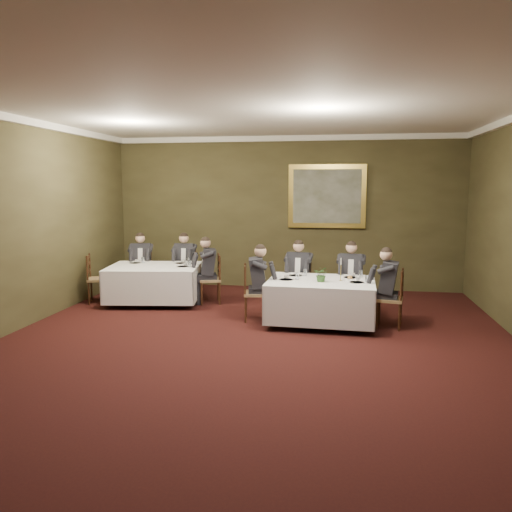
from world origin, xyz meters
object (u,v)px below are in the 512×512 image
(diner_main_endleft, at_px, (256,292))
(diner_sec_endright, at_px, (210,278))
(diner_sec_backright, at_px, (185,271))
(chair_sec_endright, at_px, (211,289))
(table_second, at_px, (154,281))
(diner_main_backright, at_px, (351,285))
(chair_sec_backleft, at_px, (142,280))
(diner_sec_backleft, at_px, (142,270))
(chair_sec_backright, at_px, (186,281))
(centerpiece, at_px, (322,274))
(chair_main_backright, at_px, (350,297))
(chair_sec_endleft, at_px, (99,289))
(chair_main_endright, at_px, (390,311))
(painting, at_px, (327,196))
(table_main, at_px, (321,298))
(diner_main_backleft, at_px, (299,283))
(candlestick, at_px, (341,272))
(chair_main_backleft, at_px, (299,295))
(chair_main_endleft, at_px, (255,304))
(diner_main_endright, at_px, (390,298))

(diner_main_endleft, relative_size, diner_sec_endright, 1.00)
(diner_sec_backright, height_order, chair_sec_endright, diner_sec_backright)
(table_second, relative_size, diner_main_backright, 1.48)
(chair_sec_backleft, distance_m, diner_sec_backleft, 0.23)
(chair_sec_backright, xyz_separation_m, centerpiece, (3.07, -2.14, 0.62))
(diner_sec_backright, bearing_deg, chair_sec_endright, 131.06)
(chair_main_backright, relative_size, chair_sec_endleft, 1.00)
(chair_main_endright, height_order, diner_sec_backright, diner_sec_backright)
(chair_sec_endright, xyz_separation_m, painting, (2.27, 1.79, 1.86))
(chair_sec_backleft, distance_m, centerpiece, 4.55)
(table_main, relative_size, table_second, 0.94)
(diner_main_backleft, relative_size, chair_main_backright, 1.35)
(centerpiece, height_order, painting, painting)
(candlestick, bearing_deg, chair_main_endright, -4.41)
(table_main, distance_m, chair_sec_backleft, 4.45)
(chair_sec_backleft, bearing_deg, diner_sec_backleft, 90.00)
(diner_sec_backleft, xyz_separation_m, diner_sec_endright, (1.74, -0.68, 0.00))
(diner_main_backleft, height_order, diner_sec_endright, same)
(chair_main_backleft, height_order, centerpiece, centerpiece)
(chair_main_endright, relative_size, painting, 0.57)
(chair_sec_endleft, xyz_separation_m, centerpiece, (4.56, -0.98, 0.62))
(chair_main_backright, bearing_deg, chair_main_backleft, 2.64)
(diner_main_backleft, relative_size, diner_sec_endright, 1.00)
(chair_main_backleft, xyz_separation_m, chair_sec_endright, (-1.82, 0.22, 0.00))
(table_second, bearing_deg, candlestick, -14.94)
(chair_sec_backleft, bearing_deg, diner_main_backleft, 151.17)
(chair_main_endleft, relative_size, chair_sec_endright, 1.00)
(diner_main_backright, distance_m, diner_sec_backleft, 4.65)
(diner_sec_backright, xyz_separation_m, candlestick, (3.39, -1.98, 0.40))
(chair_main_backright, bearing_deg, diner_sec_endright, -0.39)
(table_second, height_order, diner_main_endright, diner_main_endright)
(chair_main_backright, xyz_separation_m, diner_main_endleft, (-1.68, -0.88, 0.23))
(diner_main_endleft, bearing_deg, diner_sec_endright, -144.92)
(diner_main_backright, relative_size, candlestick, 3.28)
(chair_main_backleft, xyz_separation_m, diner_main_endright, (1.60, -1.00, 0.23))
(diner_sec_backleft, relative_size, candlestick, 3.28)
(diner_main_backright, xyz_separation_m, diner_sec_endright, (-2.81, 0.27, 0.00))
(painting, bearing_deg, chair_main_endright, -68.94)
(table_main, xyz_separation_m, chair_sec_endright, (-2.27, 1.18, -0.17))
(diner_sec_backleft, distance_m, candlestick, 4.75)
(chair_sec_endleft, bearing_deg, diner_sec_backleft, 132.55)
(diner_main_endleft, height_order, chair_sec_backleft, diner_main_endleft)
(diner_sec_backright, xyz_separation_m, chair_sec_endright, (0.79, -0.82, -0.23))
(chair_main_endright, distance_m, diner_sec_backleft, 5.53)
(diner_main_endleft, bearing_deg, centerpiece, 71.47)
(chair_main_backright, bearing_deg, candlestick, 82.37)
(chair_main_endright, bearing_deg, diner_main_endleft, 97.30)
(chair_sec_backright, bearing_deg, painting, -165.48)
(chair_sec_backleft, distance_m, diner_sec_endright, 1.89)
(painting, bearing_deg, chair_main_endleft, -111.63)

